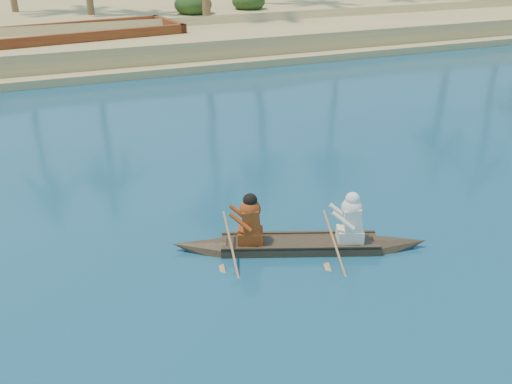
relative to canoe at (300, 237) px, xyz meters
name	(u,v)px	position (x,y,z in m)	size (l,w,h in m)	color
sandy_embankment	(162,2)	(7.53, 41.44, 0.24)	(150.00, 51.00, 1.50)	tan
shrub_cluster	(221,17)	(7.53, 26.05, 0.91)	(100.00, 6.00, 2.40)	#1B3C15
canoe	(300,237)	(0.00, 0.00, 0.00)	(5.39, 2.67, 1.51)	#3C3321
barge_mid	(59,49)	(-2.88, 21.55, 0.44)	(12.91, 5.80, 2.08)	brown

